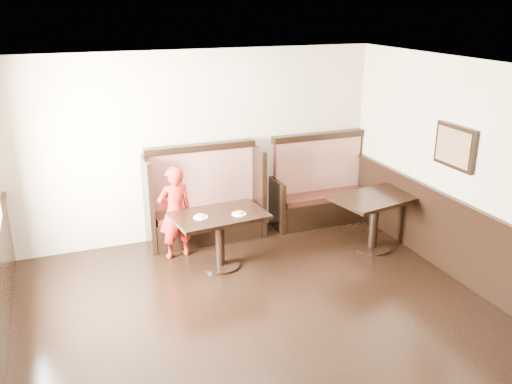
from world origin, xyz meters
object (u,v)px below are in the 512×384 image
table_neighbor (375,210)px  child (175,213)px  table_main (220,226)px  booth_main (205,206)px  booth_neighbor (320,193)px

table_neighbor → child: size_ratio=0.97×
table_main → table_neighbor: (2.25, -0.25, 0.02)m
table_main → booth_main: bearing=80.4°
booth_main → booth_neighbor: size_ratio=1.06×
booth_main → table_main: bearing=-93.9°
table_main → child: (-0.48, 0.52, 0.07)m
booth_neighbor → table_main: (-2.02, -0.98, 0.11)m
table_neighbor → child: child is taller
booth_main → child: booth_main is taller
booth_main → booth_neighbor: same height
booth_main → child: size_ratio=1.31×
table_main → child: size_ratio=0.96×
booth_main → child: (-0.55, -0.46, 0.14)m
table_neighbor → child: 2.84m
table_main → table_neighbor: bearing=-12.1°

